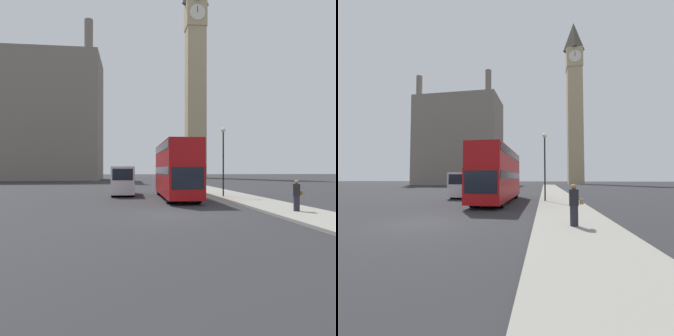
{
  "view_description": "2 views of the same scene",
  "coord_description": "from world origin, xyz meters",
  "views": [
    {
      "loc": [
        -2.18,
        -16.65,
        2.34
      ],
      "look_at": [
        0.75,
        8.39,
        2.47
      ],
      "focal_mm": 35.0,
      "sensor_mm": 36.0,
      "label": 1
    },
    {
      "loc": [
        5.47,
        -9.47,
        2.01
      ],
      "look_at": [
        0.91,
        16.92,
        3.27
      ],
      "focal_mm": 24.0,
      "sensor_mm": 36.0,
      "label": 2
    }
  ],
  "objects": [
    {
      "name": "street_lamp",
      "position": [
        5.48,
        9.6,
        3.87
      ],
      "size": [
        0.36,
        0.36,
        5.66
      ],
      "color": "black",
      "rests_on": "sidewalk_strip"
    },
    {
      "name": "sidewalk_strip",
      "position": [
        6.69,
        0.0,
        0.07
      ],
      "size": [
        3.39,
        120.0,
        0.15
      ],
      "color": "gray",
      "rests_on": "ground_plane"
    },
    {
      "name": "white_van",
      "position": [
        -2.77,
        13.56,
        1.4
      ],
      "size": [
        2.02,
        5.81,
        2.61
      ],
      "color": "silver",
      "rests_on": "ground_plane"
    },
    {
      "name": "red_double_decker_bus",
      "position": [
        1.52,
        9.54,
        2.49
      ],
      "size": [
        2.45,
        11.07,
        4.46
      ],
      "color": "#A80F11",
      "rests_on": "ground_plane"
    },
    {
      "name": "clock_tower",
      "position": [
        16.63,
        75.99,
        31.23
      ],
      "size": [
        5.78,
        5.95,
        60.95
      ],
      "color": "tan",
      "rests_on": "ground_plane"
    },
    {
      "name": "ground_plane",
      "position": [
        0.0,
        0.0,
        0.0
      ],
      "size": [
        300.0,
        300.0,
        0.0
      ],
      "primitive_type": "plane",
      "color": "#28282B"
    },
    {
      "name": "building_block_distant",
      "position": [
        -22.05,
        60.46,
        14.09
      ],
      "size": [
        26.31,
        14.97,
        34.23
      ],
      "color": "slate",
      "rests_on": "ground_plane"
    },
    {
      "name": "pedestrian",
      "position": [
        6.61,
        -0.25,
        0.97
      ],
      "size": [
        0.53,
        0.37,
        1.65
      ],
      "color": "#23232D",
      "rests_on": "sidewalk_strip"
    }
  ]
}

